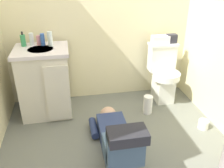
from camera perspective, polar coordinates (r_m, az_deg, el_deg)
ground_plane at (r=2.68m, az=0.58°, el=-12.48°), size 2.83×2.90×0.04m
wall_back at (r=3.10m, az=-3.10°, el=17.79°), size 2.49×0.08×2.40m
toilet at (r=3.26m, az=11.91°, el=2.45°), size 0.36×0.46×0.75m
vanity_cabinet at (r=2.97m, az=-15.39°, el=0.62°), size 0.60×0.53×0.82m
faucet at (r=2.95m, az=-16.35°, el=9.77°), size 0.02×0.02×0.10m
person_plumber at (r=2.37m, az=1.13°, el=-12.33°), size 0.39×1.06×0.52m
tissue_box at (r=3.18m, az=11.26°, el=10.18°), size 0.22×0.11×0.10m
toiletry_bag at (r=3.24m, az=13.78°, el=10.31°), size 0.12×0.09×0.11m
soap_dispenser at (r=2.95m, az=-20.13°, el=9.59°), size 0.06×0.06×0.17m
bottle_white at (r=2.96m, az=-18.34°, el=9.95°), size 0.05×0.05×0.14m
bottle_pink at (r=2.94m, az=-16.79°, el=9.77°), size 0.05×0.05×0.11m
bottle_blue at (r=2.91m, az=-15.95°, el=9.99°), size 0.05×0.05×0.14m
bottle_clear at (r=2.86m, az=-14.31°, el=10.22°), size 0.06×0.06×0.16m
paper_towel_roll at (r=3.01m, az=8.39°, el=-4.78°), size 0.11×0.11×0.23m
toilet_paper_roll at (r=2.94m, az=20.61°, el=-8.84°), size 0.11×0.11×0.10m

